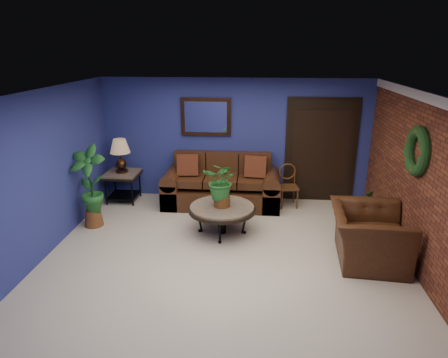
# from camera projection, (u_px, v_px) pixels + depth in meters

# --- Properties ---
(floor) EXTENTS (5.50, 5.50, 0.00)m
(floor) POSITION_uv_depth(u_px,v_px,m) (225.00, 253.00, 6.27)
(floor) COLOR beige
(floor) RESTS_ON ground
(wall_back) EXTENTS (5.50, 0.04, 2.50)m
(wall_back) POSITION_uv_depth(u_px,v_px,m) (235.00, 140.00, 8.24)
(wall_back) COLOR navy
(wall_back) RESTS_ON ground
(wall_left) EXTENTS (0.04, 5.00, 2.50)m
(wall_left) POSITION_uv_depth(u_px,v_px,m) (46.00, 173.00, 6.10)
(wall_left) COLOR navy
(wall_left) RESTS_ON ground
(wall_right_brick) EXTENTS (0.04, 5.00, 2.50)m
(wall_right_brick) POSITION_uv_depth(u_px,v_px,m) (418.00, 183.00, 5.65)
(wall_right_brick) COLOR brown
(wall_right_brick) RESTS_ON ground
(ceiling) EXTENTS (5.50, 5.00, 0.02)m
(ceiling) POSITION_uv_depth(u_px,v_px,m) (225.00, 92.00, 5.48)
(ceiling) COLOR silver
(ceiling) RESTS_ON wall_back
(crown_molding) EXTENTS (0.03, 5.00, 0.14)m
(crown_molding) POSITION_uv_depth(u_px,v_px,m) (430.00, 99.00, 5.28)
(crown_molding) COLOR white
(crown_molding) RESTS_ON wall_right_brick
(wall_mirror) EXTENTS (1.02, 0.06, 0.77)m
(wall_mirror) POSITION_uv_depth(u_px,v_px,m) (206.00, 117.00, 8.10)
(wall_mirror) COLOR #3C2212
(wall_mirror) RESTS_ON wall_back
(closet_door) EXTENTS (1.44, 0.06, 2.18)m
(closet_door) POSITION_uv_depth(u_px,v_px,m) (321.00, 151.00, 8.13)
(closet_door) COLOR black
(closet_door) RESTS_ON wall_back
(wreath) EXTENTS (0.16, 0.72, 0.72)m
(wreath) POSITION_uv_depth(u_px,v_px,m) (417.00, 151.00, 5.56)
(wreath) COLOR black
(wreath) RESTS_ON wall_right_brick
(sofa) EXTENTS (2.32, 1.00, 1.05)m
(sofa) POSITION_uv_depth(u_px,v_px,m) (222.00, 187.00, 8.16)
(sofa) COLOR #432213
(sofa) RESTS_ON ground
(coffee_table) EXTENTS (1.16, 1.16, 0.50)m
(coffee_table) POSITION_uv_depth(u_px,v_px,m) (222.00, 209.00, 6.82)
(coffee_table) COLOR #59524E
(coffee_table) RESTS_ON ground
(end_table) EXTENTS (0.69, 0.69, 0.63)m
(end_table) POSITION_uv_depth(u_px,v_px,m) (123.00, 179.00, 8.24)
(end_table) COLOR #59524E
(end_table) RESTS_ON ground
(table_lamp) EXTENTS (0.40, 0.40, 0.67)m
(table_lamp) POSITION_uv_depth(u_px,v_px,m) (120.00, 152.00, 8.06)
(table_lamp) COLOR #3C2212
(table_lamp) RESTS_ON end_table
(side_chair) EXTENTS (0.41, 0.41, 0.85)m
(side_chair) POSITION_uv_depth(u_px,v_px,m) (288.00, 182.00, 8.03)
(side_chair) COLOR #553118
(side_chair) RESTS_ON ground
(armchair) EXTENTS (1.18, 1.32, 0.80)m
(armchair) POSITION_uv_depth(u_px,v_px,m) (368.00, 236.00, 5.96)
(armchair) COLOR #432213
(armchair) RESTS_ON ground
(coffee_plant) EXTENTS (0.73, 0.69, 0.79)m
(coffee_plant) POSITION_uv_depth(u_px,v_px,m) (222.00, 182.00, 6.67)
(coffee_plant) COLOR brown
(coffee_plant) RESTS_ON coffee_table
(floor_plant) EXTENTS (0.37, 0.33, 0.74)m
(floor_plant) POSITION_uv_depth(u_px,v_px,m) (363.00, 209.00, 7.03)
(floor_plant) COLOR brown
(floor_plant) RESTS_ON ground
(tall_plant) EXTENTS (0.72, 0.56, 1.48)m
(tall_plant) POSITION_uv_depth(u_px,v_px,m) (90.00, 184.00, 6.99)
(tall_plant) COLOR brown
(tall_plant) RESTS_ON ground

